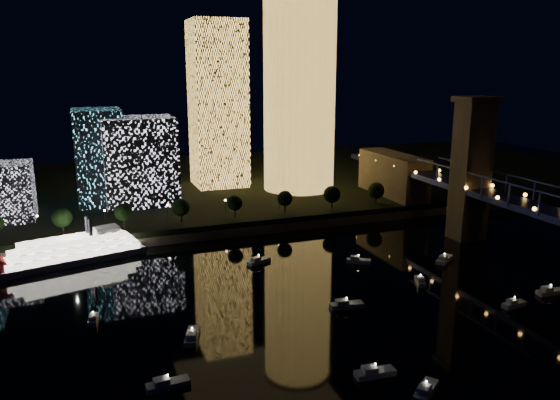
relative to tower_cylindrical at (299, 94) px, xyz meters
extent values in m
plane|color=black|center=(-31.23, -126.21, -47.92)|extent=(520.00, 520.00, 0.00)
cube|color=black|center=(-31.23, 33.79, -45.42)|extent=(420.00, 160.00, 5.00)
cube|color=#6B5E4C|center=(-31.23, -44.21, -46.42)|extent=(420.00, 6.00, 3.00)
cylinder|color=#FFC051|center=(0.00, 0.00, -1.13)|extent=(32.00, 32.00, 83.59)
cube|color=#FFC051|center=(-32.10, 21.14, -5.18)|extent=(23.72, 23.72, 75.48)
cube|color=white|center=(-71.27, -2.91, -25.35)|extent=(28.56, 24.17, 35.15)
cube|color=#5DD7FC|center=(-86.39, 4.25, -23.79)|extent=(19.13, 24.87, 38.26)
cube|color=white|center=(-121.36, -12.30, -32.53)|extent=(20.79, 18.90, 20.79)
cube|color=#6B5E4C|center=(33.77, -76.21, -23.92)|extent=(11.00, 9.00, 48.00)
cube|color=#6B5E4C|center=(33.77, -76.21, 1.08)|extent=(13.00, 11.00, 2.00)
cube|color=#6B5E4C|center=(33.77, -26.21, -36.42)|extent=(12.00, 40.00, 23.00)
cube|color=navy|center=(28.77, -114.21, -26.42)|extent=(0.50, 0.50, 7.00)
cube|color=navy|center=(28.77, -90.21, -26.42)|extent=(0.50, 0.50, 7.00)
cube|color=navy|center=(28.77, -66.21, -26.42)|extent=(0.50, 0.50, 7.00)
sphere|color=#FF9E38|center=(28.27, -81.21, -28.12)|extent=(1.20, 1.20, 1.20)
sphere|color=#FF9E38|center=(28.27, -36.21, -28.12)|extent=(1.20, 1.20, 1.20)
cube|color=silver|center=(-98.30, -54.51, -46.83)|extent=(44.89, 20.61, 2.19)
cube|color=white|center=(-98.30, -54.51, -44.73)|extent=(41.13, 18.82, 2.01)
cube|color=white|center=(-98.30, -54.51, -42.72)|extent=(37.37, 17.03, 2.01)
cube|color=white|center=(-98.30, -54.51, -40.72)|extent=(31.85, 14.78, 2.01)
cube|color=silver|center=(-87.70, -51.78, -38.98)|extent=(8.43, 7.12, 1.64)
cylinder|color=black|center=(-92.55, -54.91, -36.98)|extent=(1.28, 1.28, 5.47)
cylinder|color=black|center=(-93.46, -51.38, -36.98)|extent=(1.28, 1.28, 5.47)
cube|color=silver|center=(-36.29, -153.05, -47.32)|extent=(7.96, 7.03, 1.20)
cube|color=silver|center=(-37.25, -153.80, -46.22)|extent=(3.52, 3.40, 1.00)
sphere|color=white|center=(-36.29, -153.05, -45.32)|extent=(0.36, 0.36, 0.36)
cube|color=silver|center=(-81.34, -134.30, -47.32)|extent=(8.45, 3.36, 1.20)
cube|color=silver|center=(-82.57, -134.41, -46.22)|extent=(3.07, 2.39, 1.00)
sphere|color=white|center=(-81.34, -134.30, -45.32)|extent=(0.36, 0.36, 0.36)
cube|color=silver|center=(-43.97, -75.46, -47.32)|extent=(8.17, 5.16, 1.20)
cube|color=silver|center=(-45.06, -75.88, -46.22)|extent=(3.28, 2.88, 1.00)
sphere|color=white|center=(-43.97, -75.46, -45.32)|extent=(0.36, 0.36, 0.36)
cube|color=silver|center=(-93.82, -100.42, -47.32)|extent=(2.90, 6.43, 1.20)
cube|color=silver|center=(-93.96, -101.34, -46.22)|extent=(1.92, 2.39, 1.00)
sphere|color=white|center=(-93.82, -100.42, -45.32)|extent=(0.36, 0.36, 0.36)
cube|color=silver|center=(-14.63, -86.03, -47.32)|extent=(7.83, 5.74, 1.20)
cube|color=silver|center=(-15.64, -85.49, -46.22)|extent=(3.27, 3.00, 1.00)
sphere|color=white|center=(-14.63, -86.03, -45.32)|extent=(0.36, 0.36, 0.36)
cube|color=silver|center=(-73.17, -116.76, -47.32)|extent=(5.25, 8.93, 1.20)
cube|color=silver|center=(-73.57, -117.97, -46.22)|extent=(3.03, 3.52, 1.00)
sphere|color=white|center=(-73.17, -116.76, -45.32)|extent=(0.36, 0.36, 0.36)
cube|color=silver|center=(-42.15, -144.38, -47.32)|extent=(8.36, 3.09, 1.20)
cube|color=silver|center=(-43.39, -144.31, -46.22)|extent=(3.00, 2.30, 1.00)
sphere|color=white|center=(-42.15, -144.38, -45.32)|extent=(0.36, 0.36, 0.36)
cube|color=silver|center=(11.46, -94.16, -47.32)|extent=(8.68, 7.32, 1.20)
cube|color=silver|center=(10.40, -94.92, -46.22)|extent=(3.79, 3.61, 1.00)
sphere|color=white|center=(11.46, -94.16, -45.32)|extent=(0.36, 0.36, 0.36)
cube|color=silver|center=(7.40, -128.38, -47.32)|extent=(6.95, 2.87, 1.20)
cube|color=silver|center=(6.39, -128.48, -46.22)|extent=(2.54, 2.00, 1.00)
sphere|color=white|center=(7.40, -128.38, -45.32)|extent=(0.36, 0.36, 0.36)
cube|color=silver|center=(-33.01, -113.98, -47.32)|extent=(8.87, 3.76, 1.20)
cube|color=silver|center=(-34.29, -113.82, -46.22)|extent=(3.25, 2.58, 1.00)
sphere|color=white|center=(-33.01, -113.98, -45.32)|extent=(0.36, 0.36, 0.36)
cube|color=silver|center=(-6.20, -106.97, -47.32)|extent=(4.72, 7.04, 1.20)
cube|color=silver|center=(-6.61, -107.89, -46.22)|extent=(2.56, 2.87, 1.00)
sphere|color=white|center=(-6.20, -106.97, -45.32)|extent=(0.36, 0.36, 0.36)
cube|color=silver|center=(22.45, -125.42, -47.32)|extent=(7.81, 3.01, 1.20)
cube|color=silver|center=(21.30, -125.33, -46.22)|extent=(2.82, 2.18, 1.00)
sphere|color=white|center=(22.45, -125.42, -45.32)|extent=(0.36, 0.36, 0.36)
cylinder|color=black|center=(-101.23, -38.21, -40.92)|extent=(0.70, 0.70, 4.00)
sphere|color=black|center=(-101.23, -38.21, -37.42)|extent=(6.73, 6.73, 6.73)
cylinder|color=black|center=(-81.23, -38.21, -40.92)|extent=(0.70, 0.70, 4.00)
sphere|color=black|center=(-81.23, -38.21, -37.42)|extent=(6.27, 6.27, 6.27)
cylinder|color=black|center=(-61.23, -38.21, -40.92)|extent=(0.70, 0.70, 4.00)
sphere|color=black|center=(-61.23, -38.21, -37.42)|extent=(6.39, 6.39, 6.39)
cylinder|color=black|center=(-41.23, -38.21, -40.92)|extent=(0.70, 0.70, 4.00)
sphere|color=black|center=(-41.23, -38.21, -37.42)|extent=(5.91, 5.91, 5.91)
cylinder|color=black|center=(-21.23, -38.21, -40.92)|extent=(0.70, 0.70, 4.00)
sphere|color=black|center=(-21.23, -38.21, -37.42)|extent=(6.03, 6.03, 6.03)
cylinder|color=black|center=(-1.23, -38.21, -40.92)|extent=(0.70, 0.70, 4.00)
sphere|color=black|center=(-1.23, -38.21, -37.42)|extent=(6.82, 6.82, 6.82)
cylinder|color=black|center=(18.77, -38.21, -40.92)|extent=(0.70, 0.70, 4.00)
sphere|color=black|center=(18.77, -38.21, -37.42)|extent=(6.71, 6.71, 6.71)
cylinder|color=black|center=(-109.23, -32.21, -40.42)|extent=(0.24, 0.24, 5.00)
sphere|color=#FFCC7F|center=(-109.23, -32.21, -37.62)|extent=(0.70, 0.70, 0.70)
cylinder|color=black|center=(-87.23, -32.21, -40.42)|extent=(0.24, 0.24, 5.00)
sphere|color=#FFCC7F|center=(-87.23, -32.21, -37.62)|extent=(0.70, 0.70, 0.70)
cylinder|color=black|center=(-65.23, -32.21, -40.42)|extent=(0.24, 0.24, 5.00)
sphere|color=#FFCC7F|center=(-65.23, -32.21, -37.62)|extent=(0.70, 0.70, 0.70)
cylinder|color=black|center=(-43.23, -32.21, -40.42)|extent=(0.24, 0.24, 5.00)
sphere|color=#FFCC7F|center=(-43.23, -32.21, -37.62)|extent=(0.70, 0.70, 0.70)
cylinder|color=black|center=(-21.23, -32.21, -40.42)|extent=(0.24, 0.24, 5.00)
sphere|color=#FFCC7F|center=(-21.23, -32.21, -37.62)|extent=(0.70, 0.70, 0.70)
cylinder|color=black|center=(0.77, -32.21, -40.42)|extent=(0.24, 0.24, 5.00)
sphere|color=#FFCC7F|center=(0.77, -32.21, -37.62)|extent=(0.70, 0.70, 0.70)
camera|label=1|loc=(-93.24, -228.77, 11.63)|focal=35.00mm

